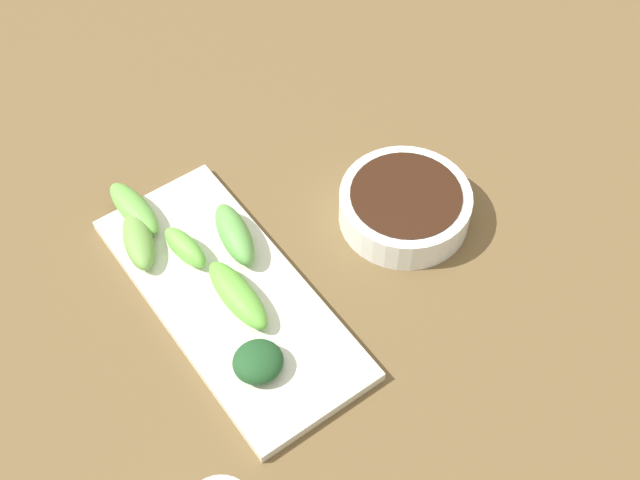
# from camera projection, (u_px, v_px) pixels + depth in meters

# --- Properties ---
(tabletop) EXTENTS (2.10, 2.10, 0.02)m
(tabletop) POSITION_uv_depth(u_px,v_px,m) (301.00, 277.00, 0.87)
(tabletop) COLOR brown
(tabletop) RESTS_ON ground
(sauce_bowl) EXTENTS (0.14, 0.14, 0.04)m
(sauce_bowl) POSITION_uv_depth(u_px,v_px,m) (405.00, 205.00, 0.88)
(sauce_bowl) COLOR white
(sauce_bowl) RESTS_ON tabletop
(serving_plate) EXTENTS (0.14, 0.32, 0.01)m
(serving_plate) POSITION_uv_depth(u_px,v_px,m) (230.00, 296.00, 0.83)
(serving_plate) COLOR silver
(serving_plate) RESTS_ON tabletop
(broccoli_leafy_0) EXTENTS (0.05, 0.05, 0.02)m
(broccoli_leafy_0) POSITION_uv_depth(u_px,v_px,m) (258.00, 362.00, 0.77)
(broccoli_leafy_0) COLOR #1E4C24
(broccoli_leafy_0) RESTS_ON serving_plate
(broccoli_stalk_1) EXTENTS (0.03, 0.09, 0.02)m
(broccoli_stalk_1) POSITION_uv_depth(u_px,v_px,m) (134.00, 208.00, 0.88)
(broccoli_stalk_1) COLOR #68AE47
(broccoli_stalk_1) RESTS_ON serving_plate
(broccoli_stalk_2) EXTENTS (0.05, 0.08, 0.02)m
(broccoli_stalk_2) POSITION_uv_depth(u_px,v_px,m) (139.00, 241.00, 0.85)
(broccoli_stalk_2) COLOR #6DA247
(broccoli_stalk_2) RESTS_ON serving_plate
(broccoli_stalk_3) EXTENTS (0.03, 0.09, 0.02)m
(broccoli_stalk_3) POSITION_uv_depth(u_px,v_px,m) (239.00, 296.00, 0.81)
(broccoli_stalk_3) COLOR #65B43F
(broccoli_stalk_3) RESTS_ON serving_plate
(broccoli_stalk_4) EXTENTS (0.05, 0.09, 0.03)m
(broccoli_stalk_4) POSITION_uv_depth(u_px,v_px,m) (235.00, 234.00, 0.85)
(broccoli_stalk_4) COLOR #60A74C
(broccoli_stalk_4) RESTS_ON serving_plate
(broccoli_stalk_5) EXTENTS (0.03, 0.06, 0.03)m
(broccoli_stalk_5) POSITION_uv_depth(u_px,v_px,m) (185.00, 247.00, 0.85)
(broccoli_stalk_5) COLOR #6DBB46
(broccoli_stalk_5) RESTS_ON serving_plate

